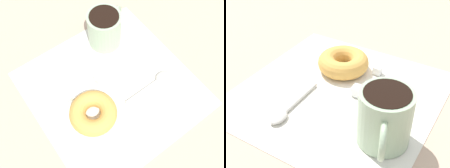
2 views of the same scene
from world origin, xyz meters
TOP-DOWN VIEW (x-y plane):
  - ground_plane at (0.00, 0.00)cm, footprint 120.00×120.00cm
  - napkin at (1.51, -1.46)cm, footprint 36.23×36.23cm
  - coffee_cup at (-10.20, 5.52)cm, footprint 8.05×11.22cm
  - donut at (4.39, -8.73)cm, footprint 10.25×10.25cm
  - spoon at (6.43, 7.92)cm, footprint 2.46×12.85cm
  - sugar_cube at (-2.23, -10.91)cm, footprint 1.57×1.57cm
  - sugar_cube_extra at (-1.87, -2.65)cm, footprint 1.82×1.82cm

SIDE VIEW (x-z plane):
  - ground_plane at x=0.00cm, z-range -2.00..0.00cm
  - napkin at x=1.51cm, z-range 0.00..0.30cm
  - spoon at x=6.43cm, z-range 0.25..1.15cm
  - sugar_cube at x=-2.23cm, z-range 0.30..1.87cm
  - sugar_cube_extra at x=-1.87cm, z-range 0.30..2.12cm
  - donut at x=4.39cm, z-range 0.30..3.89cm
  - coffee_cup at x=-10.20cm, z-range 0.44..9.39cm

